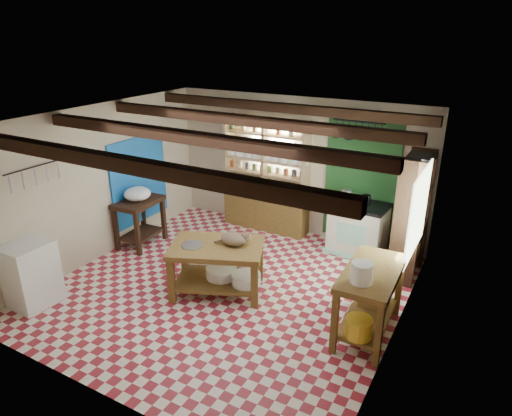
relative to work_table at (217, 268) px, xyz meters
The scene contains 30 objects.
floor 0.42m from the work_table, 47.01° to the left, with size 5.00×5.00×0.02m, color maroon.
ceiling 2.22m from the work_table, 47.01° to the left, with size 5.00×5.00×0.02m, color #45454A.
wall_back 2.76m from the work_table, 87.87° to the left, with size 5.00×0.04×2.60m, color beige.
wall_front 2.57m from the work_table, 87.68° to the right, with size 5.00×0.04×2.60m, color beige.
wall_left 2.57m from the work_table, behind, with size 0.04×5.00×2.60m, color beige.
wall_right 2.76m from the work_table, ahead, with size 0.04×5.00×2.60m, color beige.
ceiling_beams 2.10m from the work_table, 47.01° to the left, with size 5.00×3.80×0.15m, color black.
blue_wall_patch 2.68m from the work_table, 157.07° to the left, with size 0.04×1.40×1.60m, color #175FB2.
green_wall_patch 3.03m from the work_table, 62.38° to the left, with size 1.30×0.04×2.30m, color #1E4C21.
window_back 2.93m from the work_table, 98.87° to the left, with size 0.90×0.02×0.80m, color silver.
window_right 2.98m from the work_table, 23.19° to the left, with size 0.02×1.30×1.20m, color silver.
utensil_rail 2.94m from the work_table, 154.93° to the right, with size 0.06×0.90×0.28m, color black.
pot_rack 3.11m from the work_table, 57.98° to the left, with size 0.86×0.12×0.36m, color black.
shelving_unit 2.56m from the work_table, 100.63° to the left, with size 1.70×0.34×2.20m, color tan.
tall_rack 3.11m from the work_table, 38.70° to the left, with size 0.40×0.86×2.00m, color black.
work_table is the anchor object (origin of this frame).
stove 2.68m from the work_table, 57.15° to the left, with size 0.95×0.64×0.93m, color beige.
prep_table 2.20m from the work_table, 163.00° to the left, with size 0.59×0.86×0.87m, color black.
white_cabinet 2.64m from the work_table, 143.53° to the right, with size 0.53×0.63×0.95m, color white.
right_counter 2.28m from the work_table, ahead, with size 0.65×1.29×0.93m, color brown.
cat 0.54m from the work_table, 34.29° to the left, with size 0.40×0.31×0.18m, color #7C6048.
steel_tray 0.53m from the work_table, 148.89° to the right, with size 0.32×0.32×0.02m, color #A8A8B0.
basin_large 0.12m from the work_table, 67.98° to the left, with size 0.47×0.47×0.16m, color white.
basin_small 0.47m from the work_table, 10.45° to the left, with size 0.44×0.44×0.15m, color white.
kettle_left 2.65m from the work_table, 62.03° to the left, with size 0.19×0.19×0.22m, color #A8A8B0.
kettle_right 2.81m from the work_table, 55.32° to the left, with size 0.14×0.14×0.18m, color black.
enamel_bowl 2.28m from the work_table, 163.00° to the left, with size 0.47×0.47×0.24m, color white.
white_bucket 2.35m from the work_table, ahead, with size 0.26×0.26×0.26m, color white.
wicker_basket 2.30m from the work_table, ahead, with size 0.37×0.29×0.26m, color olive.
yellow_tub 2.32m from the work_table, ahead, with size 0.33×0.33×0.24m, color gold.
Camera 1 is at (3.33, -5.08, 3.75)m, focal length 32.00 mm.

